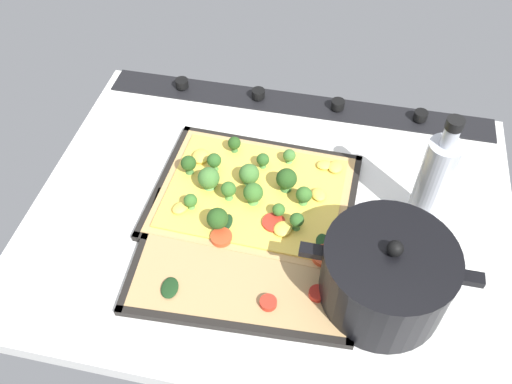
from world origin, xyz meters
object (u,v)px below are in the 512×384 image
(cooking_pot, at_px, (386,276))
(broccoli_pizza, at_px, (252,191))
(veggie_pizza_back, at_px, (248,259))
(oil_bottle, at_px, (434,181))
(baking_tray_back, at_px, (245,261))
(baking_tray_front, at_px, (254,197))

(cooking_pot, bearing_deg, broccoli_pizza, -33.15)
(broccoli_pizza, distance_m, veggie_pizza_back, 0.14)
(cooking_pot, bearing_deg, veggie_pizza_back, -5.33)
(cooking_pot, bearing_deg, oil_bottle, -109.41)
(baking_tray_back, bearing_deg, cooking_pot, 175.16)
(cooking_pot, distance_m, oil_bottle, 0.19)
(veggie_pizza_back, xyz_separation_m, cooking_pot, (-0.22, 0.02, 0.05))
(broccoli_pizza, bearing_deg, baking_tray_back, 97.78)
(baking_tray_back, height_order, oil_bottle, oil_bottle)
(broccoli_pizza, xyz_separation_m, oil_bottle, (-0.30, -0.02, 0.08))
(broccoli_pizza, bearing_deg, cooking_pot, 146.85)
(broccoli_pizza, bearing_deg, oil_bottle, -176.16)
(veggie_pizza_back, height_order, cooking_pot, cooking_pot)
(broccoli_pizza, bearing_deg, veggie_pizza_back, 99.55)
(baking_tray_back, xyz_separation_m, veggie_pizza_back, (-0.00, -0.00, 0.01))
(baking_tray_front, distance_m, baking_tray_back, 0.14)
(baking_tray_back, distance_m, veggie_pizza_back, 0.01)
(baking_tray_back, distance_m, oil_bottle, 0.34)
(veggie_pizza_back, bearing_deg, baking_tray_back, 20.67)
(veggie_pizza_back, height_order, oil_bottle, oil_bottle)
(broccoli_pizza, height_order, cooking_pot, cooking_pot)
(veggie_pizza_back, xyz_separation_m, oil_bottle, (-0.28, -0.16, 0.09))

